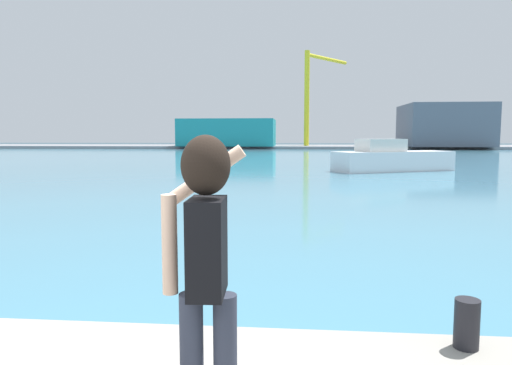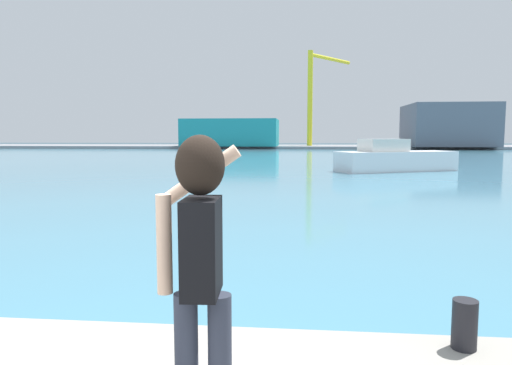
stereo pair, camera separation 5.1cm
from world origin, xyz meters
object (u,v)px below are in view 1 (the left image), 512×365
boat_moored (392,159)px  warehouse_right (444,125)px  warehouse_left (228,133)px  port_crane (313,88)px  harbor_bollard (467,324)px  person_photographer (205,253)px

boat_moored → warehouse_right: (20.65, 56.63, 3.51)m
boat_moored → warehouse_left: 59.91m
port_crane → harbor_bollard: bearing=-91.0°
warehouse_right → port_crane: size_ratio=0.79×
person_photographer → warehouse_left: bearing=5.6°
warehouse_left → warehouse_right: (40.29, 0.08, 1.30)m
boat_moored → warehouse_left: size_ratio=0.48×
person_photographer → harbor_bollard: size_ratio=4.27×
harbor_bollard → warehouse_left: (-14.70, 84.40, 2.22)m
harbor_bollard → warehouse_right: 88.34m
harbor_bollard → boat_moored: bearing=79.9°
harbor_bollard → warehouse_right: warehouse_right is taller
boat_moored → warehouse_left: bearing=83.9°
boat_moored → port_crane: port_crane is taller
person_photographer → port_crane: (3.44, 90.29, 10.27)m
person_photographer → boat_moored: bearing=-16.2°
person_photographer → port_crane: port_crane is taller
person_photographer → warehouse_left: (-12.78, 85.61, 1.36)m
warehouse_left → port_crane: size_ratio=0.98×
person_photographer → warehouse_left: size_ratio=0.10×
boat_moored → port_crane: size_ratio=0.46×
harbor_bollard → boat_moored: (4.94, 27.85, 0.01)m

